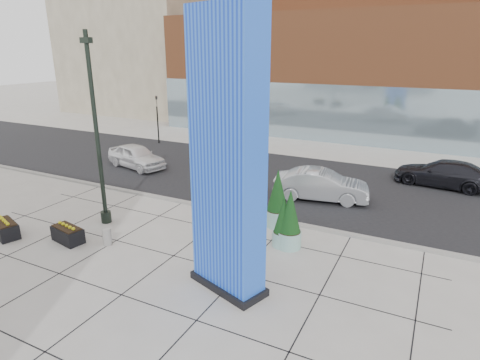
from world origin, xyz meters
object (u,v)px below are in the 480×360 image
at_px(concrete_bollard, 107,237).
at_px(overhead_street_sign, 232,154).
at_px(public_art_sculpture, 226,209).
at_px(car_white_west, 136,156).
at_px(lamp_post, 99,150).
at_px(car_silver_mid, 321,185).
at_px(blue_pylon, 227,165).

height_order(concrete_bollard, overhead_street_sign, overhead_street_sign).
distance_m(public_art_sculpture, car_white_west, 12.43).
relative_size(lamp_post, car_silver_mid, 1.72).
xyz_separation_m(blue_pylon, car_silver_mid, (0.52, 9.73, -3.60)).
height_order(lamp_post, car_white_west, lamp_post).
bearing_deg(car_white_west, overhead_street_sign, -101.70).
xyz_separation_m(concrete_bollard, car_white_west, (-6.61, 9.65, 0.44)).
relative_size(concrete_bollard, car_white_west, 0.16).
bearing_deg(blue_pylon, car_white_west, 160.55).
xyz_separation_m(lamp_post, car_white_west, (-4.86, 7.92, -2.75)).
distance_m(lamp_post, car_silver_mid, 11.56).
xyz_separation_m(blue_pylon, car_white_west, (-12.68, 10.13, -3.62)).
xyz_separation_m(blue_pylon, overhead_street_sign, (-2.67, 5.40, -1.21)).
bearing_deg(overhead_street_sign, concrete_bollard, -143.61).
distance_m(lamp_post, concrete_bollard, 4.03).
distance_m(lamp_post, car_white_west, 9.69).
bearing_deg(car_white_west, car_silver_mid, -78.13).
bearing_deg(car_white_west, concrete_bollard, -132.00).
relative_size(blue_pylon, lamp_post, 1.06).
xyz_separation_m(public_art_sculpture, overhead_street_sign, (-0.59, 1.75, 2.02)).
height_order(blue_pylon, overhead_street_sign, blue_pylon).
xyz_separation_m(blue_pylon, public_art_sculpture, (-2.08, 3.65, -3.24)).
height_order(lamp_post, car_silver_mid, lamp_post).
xyz_separation_m(concrete_bollard, overhead_street_sign, (3.40, 4.92, 2.85)).
distance_m(public_art_sculpture, overhead_street_sign, 2.74).
distance_m(blue_pylon, car_silver_mid, 10.39).
xyz_separation_m(lamp_post, car_silver_mid, (8.34, 7.52, -2.72)).
distance_m(blue_pylon, car_white_west, 16.63).
distance_m(concrete_bollard, car_white_west, 11.71).
distance_m(public_art_sculpture, concrete_bollard, 5.16).
xyz_separation_m(car_white_west, car_silver_mid, (13.20, -0.40, 0.02)).
height_order(blue_pylon, car_white_west, blue_pylon).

